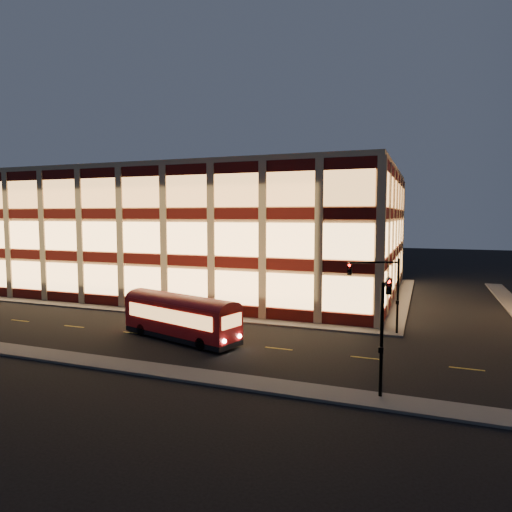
% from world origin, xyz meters
% --- Properties ---
extents(ground, '(200.00, 200.00, 0.00)m').
position_xyz_m(ground, '(0.00, 0.00, 0.00)').
color(ground, black).
rests_on(ground, ground).
extents(sidewalk_office_south, '(54.00, 2.00, 0.15)m').
position_xyz_m(sidewalk_office_south, '(-3.00, 1.00, 0.07)').
color(sidewalk_office_south, '#514F4C').
rests_on(sidewalk_office_south, ground).
extents(sidewalk_office_east, '(2.00, 30.00, 0.15)m').
position_xyz_m(sidewalk_office_east, '(23.00, 17.00, 0.07)').
color(sidewalk_office_east, '#514F4C').
rests_on(sidewalk_office_east, ground).
extents(sidewalk_near, '(100.00, 2.00, 0.15)m').
position_xyz_m(sidewalk_near, '(0.00, -13.00, 0.07)').
color(sidewalk_near, '#514F4C').
rests_on(sidewalk_near, ground).
extents(office_building, '(50.45, 30.45, 14.50)m').
position_xyz_m(office_building, '(-2.91, 16.91, 7.25)').
color(office_building, tan).
rests_on(office_building, ground).
extents(traffic_signal_far, '(3.79, 1.87, 6.00)m').
position_xyz_m(traffic_signal_far, '(22.21, 0.24, 4.11)').
color(traffic_signal_far, black).
rests_on(traffic_signal_far, ground).
extents(traffic_signal_near, '(0.32, 4.45, 6.00)m').
position_xyz_m(traffic_signal_near, '(23.50, -11.03, 4.13)').
color(traffic_signal_near, black).
rests_on(traffic_signal_near, ground).
extents(trolley_bus, '(10.34, 5.35, 3.40)m').
position_xyz_m(trolley_bus, '(8.37, -6.26, 1.89)').
color(trolley_bus, '#9E080B').
rests_on(trolley_bus, ground).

